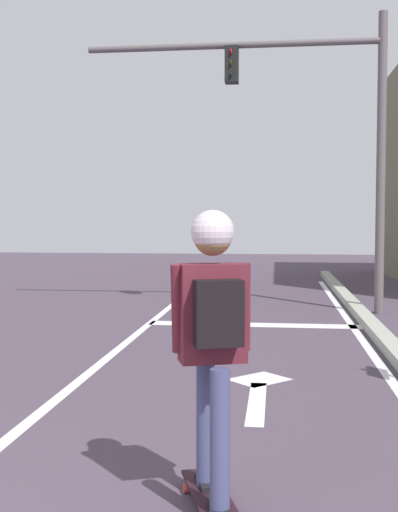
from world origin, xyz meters
TOP-DOWN VIEW (x-y plane):
  - lane_line_center at (-0.24, 6.00)m, footprint 0.12×20.00m
  - lane_line_curbside at (2.99, 6.00)m, footprint 0.12×20.00m
  - stop_bar at (1.45, 8.59)m, footprint 3.39×0.40m
  - lane_arrow_stem at (1.62, 4.25)m, footprint 0.16×1.40m
  - lane_arrow_head at (1.62, 5.10)m, footprint 0.71×0.71m
  - skateboard at (1.43, 2.01)m, footprint 0.47×0.89m
  - skater at (1.44, 1.99)m, footprint 0.44×0.61m
  - traffic_signal_mast at (2.38, 10.09)m, footprint 5.38×0.34m

SIDE VIEW (x-z plane):
  - lane_line_center at x=-0.24m, z-range 0.00..0.01m
  - lane_line_curbside at x=2.99m, z-range 0.00..0.01m
  - stop_bar at x=1.45m, z-range 0.00..0.01m
  - lane_arrow_stem at x=1.62m, z-range 0.00..0.01m
  - lane_arrow_head at x=1.62m, z-range 0.00..0.01m
  - skateboard at x=1.43m, z-range 0.03..0.12m
  - skater at x=1.44m, z-range 0.30..1.95m
  - traffic_signal_mast at x=2.38m, z-range 0.95..6.27m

